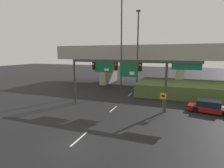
# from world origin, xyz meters

# --- Properties ---
(ground_plane) EXTENTS (160.00, 160.00, 0.00)m
(ground_plane) POSITION_xyz_m (0.00, 0.00, 0.00)
(ground_plane) COLOR black
(lane_markings) EXTENTS (0.14, 25.99, 0.01)m
(lane_markings) POSITION_xyz_m (0.00, 12.55, 0.00)
(lane_markings) COLOR silver
(lane_markings) RESTS_ON ground
(signal_gantry) EXTENTS (15.14, 0.44, 5.75)m
(signal_gantry) POSITION_xyz_m (1.10, 9.50, 4.66)
(signal_gantry) COLOR #383D33
(signal_gantry) RESTS_ON ground
(speed_limit_sign) EXTENTS (0.60, 0.11, 2.48)m
(speed_limit_sign) POSITION_xyz_m (5.59, 8.24, 1.62)
(speed_limit_sign) COLOR #4C4C4C
(speed_limit_sign) RESTS_ON ground
(highway_light_pole_near) EXTENTS (0.70, 0.36, 13.52)m
(highway_light_pole_near) POSITION_xyz_m (0.31, 19.99, 7.14)
(highway_light_pole_near) COLOR #383D33
(highway_light_pole_near) RESTS_ON ground
(highway_light_pole_far) EXTENTS (0.70, 0.36, 16.81)m
(highway_light_pole_far) POSITION_xyz_m (-2.72, 20.39, 8.79)
(highway_light_pole_far) COLOR #383D33
(highway_light_pole_far) RESTS_ON ground
(overpass_bridge) EXTENTS (34.86, 9.56, 8.03)m
(overpass_bridge) POSITION_xyz_m (0.00, 26.26, 5.68)
(overpass_bridge) COLOR #A39E93
(overpass_bridge) RESTS_ON ground
(grass_embankment) EXTENTS (13.77, 8.95, 1.93)m
(grass_embankment) POSITION_xyz_m (7.83, 19.39, 0.96)
(grass_embankment) COLOR #4C6033
(grass_embankment) RESTS_ON ground
(parked_sedan_near_right) EXTENTS (4.78, 2.61, 1.36)m
(parked_sedan_near_right) POSITION_xyz_m (10.43, 11.05, 0.63)
(parked_sedan_near_right) COLOR maroon
(parked_sedan_near_right) RESTS_ON ground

